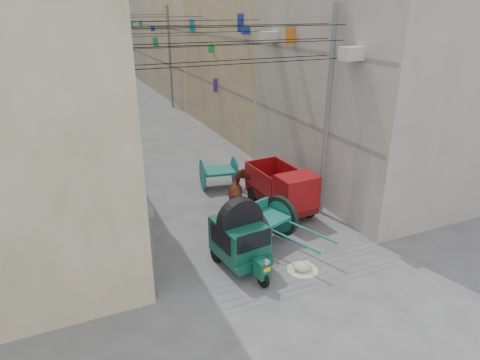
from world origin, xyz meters
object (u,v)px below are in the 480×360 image
horse (240,197)px  distant_car_white (102,107)px  second_cart (219,172)px  feed_sack (303,266)px  distant_car_green (108,92)px  mini_truck (285,193)px  distant_car_grey (126,90)px  auto_rickshaw (240,237)px  tonga_cart (268,222)px

horse → distant_car_white: bearing=-62.8°
second_cart → feed_sack: bearing=-81.2°
horse → distant_car_white: (-2.68, 20.44, -0.25)m
distant_car_white → distant_car_green: (1.38, 6.62, -0.07)m
horse → mini_truck: bearing=-175.3°
distant_car_grey → distant_car_green: bearing=-156.7°
distant_car_white → distant_car_green: distant_car_white is taller
auto_rickshaw → distant_car_white: (-1.22, 23.69, -0.46)m
distant_car_green → second_cart: bearing=85.3°
tonga_cart → mini_truck: (1.71, 1.75, 0.12)m
tonga_cart → distant_car_white: 22.84m
auto_rickshaw → feed_sack: 2.22m
tonga_cart → distant_car_green: 29.32m
distant_car_grey → distant_car_green: 1.66m
second_cart → distant_car_white: (-3.00, 17.30, -0.14)m
feed_sack → distant_car_green: bearing=92.9°
auto_rickshaw → feed_sack: size_ratio=4.25×
mini_truck → horse: bearing=162.2°
mini_truck → distant_car_green: (-3.08, 27.54, -0.37)m
tonga_cart → second_cart: 5.37m
distant_car_white → distant_car_green: size_ratio=0.96×
distant_car_grey → second_cart: bearing=-70.6°
auto_rickshaw → distant_car_white: size_ratio=0.73×
auto_rickshaw → second_cart: 6.63m
mini_truck → feed_sack: mini_truck is taller
horse → distant_car_grey: horse is taller
second_cart → distant_car_white: size_ratio=0.50×
auto_rickshaw → tonga_cart: auto_rickshaw is taller
tonga_cart → mini_truck: 2.45m
feed_sack → distant_car_white: 24.92m
second_cart → horse: 3.16m
distant_car_green → mini_truck: bearing=87.8°
distant_car_green → feed_sack: bearing=84.3°
distant_car_grey → distant_car_green: distant_car_grey is taller
horse → tonga_cart: bearing=111.5°
horse → distant_car_white: 20.62m
second_cart → distant_car_green: 23.98m
horse → distant_car_grey: bearing=-71.0°
distant_car_white → distant_car_grey: (3.03, 6.73, -0.00)m
distant_car_white → tonga_cart: bearing=92.6°
second_cart → feed_sack: (-0.05, -7.44, -0.60)m
tonga_cart → second_cart: (0.25, 5.36, -0.04)m
feed_sack → distant_car_green: distant_car_green is taller
tonga_cart → distant_car_white: bearing=77.6°
tonga_cart → second_cart: size_ratio=2.01×
auto_rickshaw → distant_car_grey: 30.47m
mini_truck → distant_car_grey: size_ratio=0.93×
feed_sack → distant_car_grey: 31.48m
mini_truck → second_cart: 3.90m
distant_car_green → distant_car_white: bearing=69.7°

